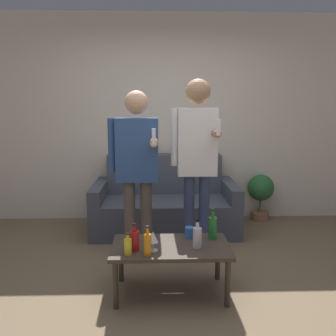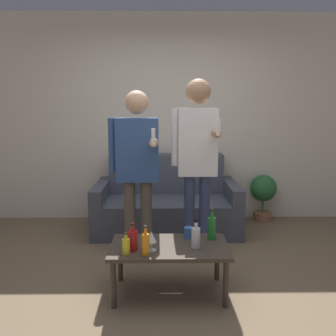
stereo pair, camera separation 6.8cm
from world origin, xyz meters
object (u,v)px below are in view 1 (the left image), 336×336
Objects in this scene: person_standing_right at (197,153)px; bottle_orange at (213,227)px; couch at (165,204)px; person_standing_left at (137,162)px; coffee_table at (171,251)px.

bottle_orange is at bearing -81.22° from person_standing_right.
bottle_orange is at bearing -76.34° from couch.
person_standing_right is (-0.08, 0.53, 0.57)m from bottle_orange.
person_standing_right is (0.58, 0.01, 0.09)m from person_standing_left.
bottle_orange is at bearing 21.83° from coffee_table.
coffee_table is at bearing -65.78° from person_standing_left.
person_standing_right reaches higher than coffee_table.
couch reaches higher than bottle_orange.
couch is 1.83× the size of coffee_table.
person_standing_left reaches higher than coffee_table.
person_standing_right is at bearing 67.73° from coffee_table.
person_standing_left is at bearing -106.55° from couch.
coffee_table is at bearing -89.80° from couch.
coffee_table is 0.96m from person_standing_left.
couch is 6.76× the size of bottle_orange.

